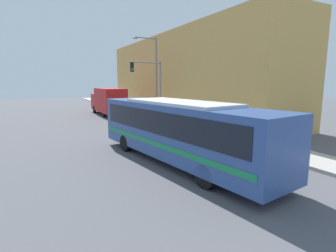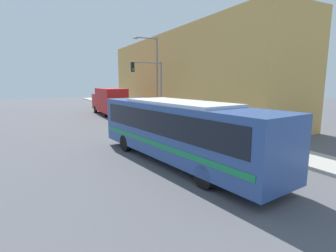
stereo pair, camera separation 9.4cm
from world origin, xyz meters
name	(u,v)px [view 1 (the left image)]	position (x,y,z in m)	size (l,w,h in m)	color
ground_plane	(179,160)	(0.00, 0.00, 0.00)	(120.00, 120.00, 0.00)	#515156
sidewalk	(140,113)	(5.81, 20.00, 0.08)	(2.61, 70.00, 0.17)	#A8A399
building_facade	(180,76)	(10.11, 17.22, 4.69)	(6.00, 32.45, 9.37)	tan
city_bus	(179,128)	(-0.23, -0.31, 1.75)	(4.02, 11.57, 3.04)	#2D4C8C
delivery_truck	(108,101)	(1.86, 20.36, 1.73)	(2.40, 8.37, 3.20)	#B21919
fire_hydrant	(210,129)	(5.10, 4.28, 0.51)	(0.23, 0.31, 0.69)	gold
traffic_light_pole	(151,80)	(4.18, 12.82, 4.10)	(3.28, 0.35, 5.77)	slate
parking_meter	(175,114)	(5.10, 9.64, 1.10)	(0.14, 0.14, 1.38)	slate
street_lamp	(154,72)	(5.03, 13.99, 4.98)	(2.67, 0.28, 8.21)	slate
pedestrian_near_corner	(195,117)	(5.85, 7.44, 1.01)	(0.34, 0.34, 1.66)	#47382D
pedestrian_mid_block	(199,117)	(6.14, 7.15, 0.97)	(0.34, 0.34, 1.59)	slate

